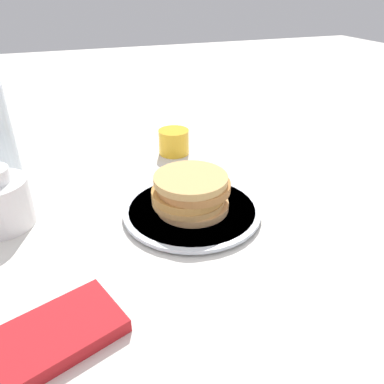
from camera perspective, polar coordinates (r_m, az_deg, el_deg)
ground_plane at (r=0.72m, az=-1.38°, el=-3.04°), size 4.00×4.00×0.00m
plate at (r=0.71m, az=-0.00°, el=-2.79°), size 0.26×0.26×0.01m
pancake_stack at (r=0.69m, az=-0.19°, el=-0.02°), size 0.15×0.14×0.07m
juice_glass at (r=0.96m, az=-2.79°, el=7.65°), size 0.08×0.08×0.06m
napkin at (r=0.52m, az=-20.76°, el=-20.00°), size 0.19×0.15×0.02m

